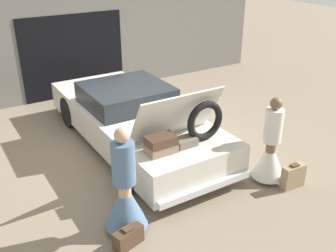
% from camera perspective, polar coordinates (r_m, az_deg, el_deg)
% --- Properties ---
extents(ground_plane, '(40.00, 40.00, 0.00)m').
position_cam_1_polar(ground_plane, '(8.41, -4.91, -2.40)').
color(ground_plane, '#7F705B').
extents(garage_wall_back, '(12.00, 0.14, 2.80)m').
position_cam_1_polar(garage_wall_back, '(10.98, -13.77, 11.38)').
color(garage_wall_back, slate).
rests_on(garage_wall_back, ground_plane).
extents(car, '(1.93, 5.04, 1.69)m').
position_cam_1_polar(car, '(8.16, -5.03, 1.10)').
color(car, silver).
rests_on(car, ground_plane).
extents(person_left, '(0.63, 0.63, 1.66)m').
position_cam_1_polar(person_left, '(5.73, -6.24, -9.99)').
color(person_left, tan).
rests_on(person_left, ground_plane).
extents(person_right, '(0.59, 0.59, 1.57)m').
position_cam_1_polar(person_right, '(7.09, 14.61, -3.65)').
color(person_right, brown).
rests_on(person_right, ground_plane).
extents(suitcase_beside_left_person, '(0.47, 0.29, 0.31)m').
position_cam_1_polar(suitcase_beside_left_person, '(5.72, -5.79, -15.76)').
color(suitcase_beside_left_person, '#473323').
rests_on(suitcase_beside_left_person, ground_plane).
extents(suitcase_beside_right_person, '(0.44, 0.19, 0.45)m').
position_cam_1_polar(suitcase_beside_right_person, '(7.16, 17.69, -6.98)').
color(suitcase_beside_right_person, '#9E8460').
rests_on(suitcase_beside_right_person, ground_plane).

